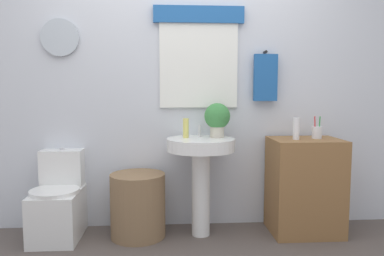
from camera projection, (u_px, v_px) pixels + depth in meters
name	position (u px, v px, depth m)	size (l,w,h in m)	color
back_wall	(181.00, 78.00, 3.20)	(4.40, 0.18, 2.60)	silver
toilet	(59.00, 204.00, 2.98)	(0.38, 0.51, 0.72)	white
laundry_hamper	(138.00, 205.00, 2.99)	(0.44, 0.44, 0.52)	#846647
pedestal_sink	(201.00, 161.00, 2.98)	(0.55, 0.55, 0.81)	white
faucet	(200.00, 131.00, 3.08)	(0.03, 0.03, 0.10)	silver
wooden_cabinet	(304.00, 186.00, 3.06)	(0.57, 0.44, 0.80)	olive
soap_bottle	(186.00, 128.00, 3.00)	(0.05, 0.05, 0.16)	#DBD166
potted_plant	(217.00, 118.00, 3.02)	(0.21, 0.21, 0.28)	beige
lotion_bottle	(296.00, 129.00, 2.97)	(0.05, 0.05, 0.18)	white
toothbrush_cup	(317.00, 132.00, 3.04)	(0.08, 0.08, 0.18)	silver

